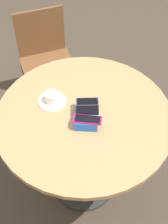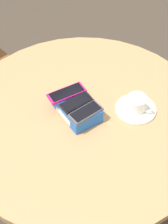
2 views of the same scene
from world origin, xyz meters
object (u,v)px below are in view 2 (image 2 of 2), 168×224
Objects in this scene: round_table at (84,137)px; phone_gray at (86,112)px; saucer at (136,109)px; phone_magenta at (67,93)px; coffee_cup at (137,103)px; phone_box at (77,108)px; phone_black at (77,103)px.

phone_gray reaches higher than round_table.
phone_gray is at bearing -118.71° from saucer.
coffee_cup is at bearing 34.80° from phone_magenta.
phone_box is at bearing -134.30° from coffee_cup.
phone_magenta reaches higher than coffee_cup.
phone_box is 1.33× the size of phone_magenta.
phone_gray is at bearing -119.26° from coffee_cup.
round_table is at bearing 16.88° from phone_box.
phone_magenta is 0.27m from coffee_cup.
phone_gray reaches higher than phone_box.
phone_magenta is 1.49× the size of coffee_cup.
coffee_cup is (0.00, 0.00, 0.03)m from saucer.
coffee_cup is (0.13, 0.15, 0.17)m from round_table.
phone_box is at bearing -163.12° from round_table.
phone_magenta is 0.27m from saucer.
saucer is (0.15, 0.17, -0.06)m from phone_black.
phone_gray is (0.06, -0.02, 0.03)m from phone_box.
round_table is 9.37× the size of coffee_cup.
phone_magenta is at bearing 178.19° from round_table.
phone_gray is at bearing -38.86° from round_table.
saucer is at bearing 46.07° from phone_box.
round_table is 4.73× the size of phone_box.
saucer is at bearing 47.21° from phone_black.
phone_box is 0.03m from phone_black.
saucer is at bearing 61.29° from phone_gray.
phone_magenta is at bearing -145.20° from coffee_cup.
phone_black reaches higher than coffee_cup.
coffee_cup is at bearing 10.66° from saucer.
phone_black is 1.25× the size of coffee_cup.
saucer is (0.10, 0.18, -0.06)m from phone_gray.
round_table is 7.36× the size of phone_gray.
phone_black is 0.23m from coffee_cup.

